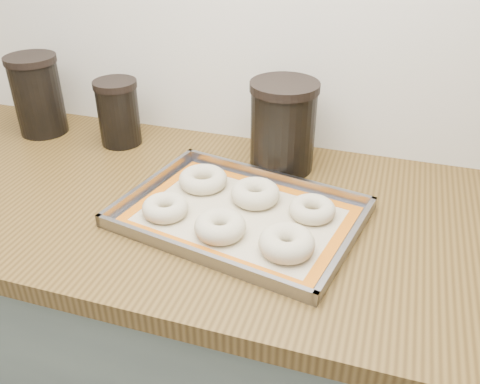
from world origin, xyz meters
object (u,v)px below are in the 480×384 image
(bagel_front_left, at_px, (165,208))
(canister_mid, at_px, (118,112))
(canister_left, at_px, (38,95))
(canister_right, at_px, (283,126))
(bagel_front_right, at_px, (287,243))
(bagel_back_mid, at_px, (255,193))
(bagel_back_right, at_px, (312,209))
(bagel_back_left, at_px, (203,179))
(baking_tray, at_px, (240,215))
(bagel_front_mid, at_px, (220,226))

(bagel_front_left, bearing_deg, canister_mid, 132.17)
(canister_left, relative_size, canister_right, 0.99)
(bagel_front_right, distance_m, bagel_back_mid, 0.18)
(bagel_back_right, distance_m, canister_left, 0.80)
(bagel_back_left, bearing_deg, canister_mid, 151.97)
(bagel_front_right, height_order, bagel_back_left, bagel_front_right)
(baking_tray, xyz_separation_m, bagel_front_mid, (-0.02, -0.07, 0.02))
(bagel_back_left, height_order, canister_left, canister_left)
(baking_tray, relative_size, bagel_front_mid, 5.24)
(bagel_back_left, xyz_separation_m, bagel_back_mid, (0.13, -0.02, 0.00))
(bagel_back_left, relative_size, canister_mid, 0.64)
(bagel_back_right, relative_size, canister_left, 0.45)
(bagel_back_right, bearing_deg, bagel_front_mid, -143.02)
(baking_tray, xyz_separation_m, bagel_front_left, (-0.14, -0.04, 0.01))
(canister_left, xyz_separation_m, canister_mid, (0.23, 0.00, -0.02))
(bagel_back_mid, relative_size, canister_right, 0.49)
(canister_right, bearing_deg, bagel_back_right, -60.06)
(canister_left, bearing_deg, bagel_back_left, -16.10)
(bagel_back_left, distance_m, canister_left, 0.54)
(bagel_back_mid, height_order, canister_left, canister_left)
(baking_tray, relative_size, canister_left, 2.49)
(canister_mid, bearing_deg, bagel_front_mid, -39.19)
(canister_left, bearing_deg, bagel_front_right, -23.39)
(bagel_back_left, distance_m, bagel_back_mid, 0.13)
(bagel_back_mid, relative_size, bagel_back_right, 1.10)
(bagel_back_right, distance_m, canister_mid, 0.57)
(bagel_back_mid, xyz_separation_m, bagel_back_right, (0.12, -0.02, -0.00))
(baking_tray, bearing_deg, bagel_front_mid, -102.40)
(bagel_front_left, distance_m, bagel_back_mid, 0.19)
(canister_mid, relative_size, canister_right, 0.80)
(bagel_back_mid, distance_m, canister_left, 0.67)
(canister_right, bearing_deg, canister_left, 179.80)
(bagel_back_mid, distance_m, canister_mid, 0.45)
(baking_tray, bearing_deg, bagel_front_left, -163.54)
(baking_tray, xyz_separation_m, canister_right, (0.03, 0.23, 0.10))
(bagel_back_left, bearing_deg, bagel_front_left, -103.54)
(bagel_front_right, xyz_separation_m, canister_left, (-0.75, 0.32, 0.08))
(baking_tray, relative_size, bagel_front_left, 5.54)
(baking_tray, height_order, canister_left, canister_left)
(bagel_front_right, distance_m, bagel_back_right, 0.13)
(bagel_back_left, distance_m, canister_mid, 0.33)
(bagel_front_mid, height_order, bagel_front_right, bagel_front_right)
(bagel_front_right, xyz_separation_m, canister_right, (-0.09, 0.32, 0.08))
(baking_tray, bearing_deg, canister_left, 159.51)
(bagel_front_mid, distance_m, canister_left, 0.69)
(canister_mid, height_order, canister_right, canister_right)
(bagel_front_right, height_order, canister_left, canister_left)
(bagel_back_mid, bearing_deg, canister_right, 85.33)
(bagel_front_mid, bearing_deg, bagel_back_right, 36.98)
(baking_tray, xyz_separation_m, canister_mid, (-0.40, 0.24, 0.08))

